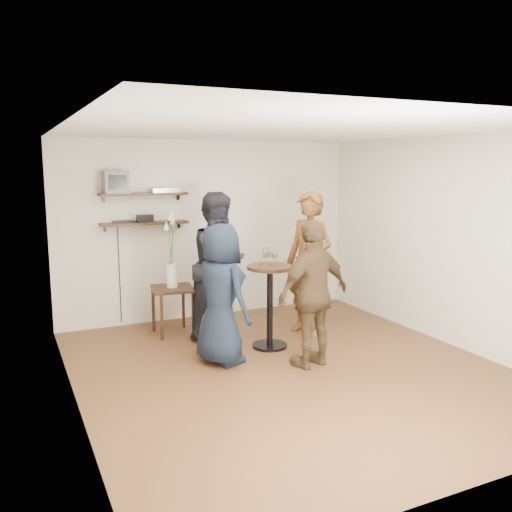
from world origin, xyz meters
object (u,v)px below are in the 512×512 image
at_px(crt_monitor, 115,182).
at_px(side_table, 173,295).
at_px(person_dark, 220,265).
at_px(person_navy, 221,294).
at_px(drinks_table, 270,295).
at_px(person_brown, 314,294).
at_px(dvd_deck, 165,190).
at_px(person_plaid, 309,263).
at_px(radio, 145,218).

height_order(crt_monitor, side_table, crt_monitor).
height_order(person_dark, person_navy, person_dark).
height_order(drinks_table, person_dark, person_dark).
height_order(drinks_table, person_navy, person_navy).
bearing_deg(side_table, crt_monitor, 137.19).
distance_m(crt_monitor, side_table, 1.69).
bearing_deg(person_dark, crt_monitor, 111.32).
xyz_separation_m(person_dark, person_brown, (0.55, -1.45, -0.13)).
relative_size(dvd_deck, person_brown, 0.24).
bearing_deg(dvd_deck, person_navy, -87.10).
height_order(person_plaid, person_navy, person_plaid).
height_order(radio, person_plaid, person_plaid).
height_order(dvd_deck, person_plaid, dvd_deck).
bearing_deg(person_dark, radio, 99.46).
height_order(side_table, person_plaid, person_plaid).
bearing_deg(person_dark, person_brown, -99.18).
relative_size(dvd_deck, side_table, 0.63).
bearing_deg(person_plaid, person_dark, -131.11).
bearing_deg(person_plaid, side_table, -136.39).
bearing_deg(person_navy, side_table, -10.33).
xyz_separation_m(dvd_deck, person_dark, (0.45, -0.91, -0.95)).
bearing_deg(person_navy, person_plaid, -88.20).
height_order(dvd_deck, side_table, dvd_deck).
bearing_deg(person_plaid, person_navy, -91.80).
bearing_deg(side_table, person_navy, -81.90).
distance_m(dvd_deck, radio, 0.48).
bearing_deg(drinks_table, person_navy, -161.57).
bearing_deg(crt_monitor, radio, 0.00).
height_order(dvd_deck, radio, dvd_deck).
xyz_separation_m(crt_monitor, person_dark, (1.12, -0.91, -1.07)).
relative_size(crt_monitor, drinks_table, 0.31).
xyz_separation_m(dvd_deck, person_brown, (0.99, -2.35, -1.07)).
bearing_deg(radio, person_dark, -50.73).
relative_size(person_plaid, person_dark, 1.00).
height_order(radio, person_dark, person_dark).
xyz_separation_m(dvd_deck, side_table, (-0.09, -0.54, -1.36)).
height_order(radio, person_brown, person_brown).
relative_size(side_table, person_brown, 0.39).
bearing_deg(drinks_table, side_table, 131.64).
xyz_separation_m(crt_monitor, dvd_deck, (0.68, 0.00, -0.12)).
relative_size(crt_monitor, person_plaid, 0.17).
relative_size(crt_monitor, dvd_deck, 0.80).
bearing_deg(crt_monitor, drinks_table, -46.34).
xyz_separation_m(drinks_table, person_plaid, (0.73, 0.29, 0.29)).
xyz_separation_m(person_plaid, person_dark, (-1.12, 0.39, -0.00)).
relative_size(side_table, person_plaid, 0.33).
height_order(person_dark, person_brown, person_dark).
bearing_deg(drinks_table, crt_monitor, 133.66).
xyz_separation_m(person_navy, person_brown, (0.90, -0.52, 0.02)).
bearing_deg(person_navy, dvd_deck, -15.53).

